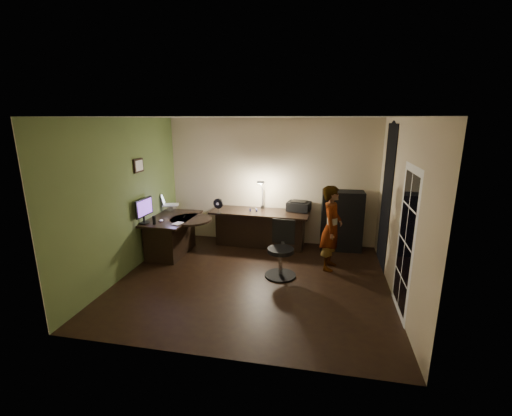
% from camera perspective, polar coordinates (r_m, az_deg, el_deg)
% --- Properties ---
extents(floor, '(4.50, 4.00, 0.01)m').
position_cam_1_polar(floor, '(5.98, -0.55, -11.98)').
color(floor, black).
rests_on(floor, ground).
extents(ceiling, '(4.50, 4.00, 0.01)m').
position_cam_1_polar(ceiling, '(5.34, -0.62, 14.97)').
color(ceiling, silver).
rests_on(ceiling, floor).
extents(wall_back, '(4.50, 0.01, 2.70)m').
position_cam_1_polar(wall_back, '(7.44, 2.57, 4.39)').
color(wall_back, '#C2B08C').
rests_on(wall_back, floor).
extents(wall_front, '(4.50, 0.01, 2.70)m').
position_cam_1_polar(wall_front, '(3.65, -7.03, -6.77)').
color(wall_front, '#C2B08C').
rests_on(wall_front, floor).
extents(wall_left, '(0.01, 4.00, 2.70)m').
position_cam_1_polar(wall_left, '(6.35, -20.95, 1.63)').
color(wall_left, '#C2B08C').
rests_on(wall_left, floor).
extents(wall_right, '(0.01, 4.00, 2.70)m').
position_cam_1_polar(wall_right, '(5.52, 22.99, -0.43)').
color(wall_right, '#C2B08C').
rests_on(wall_right, floor).
extents(green_wall_overlay, '(0.00, 4.00, 2.70)m').
position_cam_1_polar(green_wall_overlay, '(6.34, -20.83, 1.62)').
color(green_wall_overlay, '#4D612E').
rests_on(green_wall_overlay, floor).
extents(arched_doorway, '(0.01, 0.90, 2.60)m').
position_cam_1_polar(arched_doorway, '(6.63, 20.91, 1.71)').
color(arched_doorway, black).
rests_on(arched_doorway, floor).
extents(french_door, '(0.02, 0.92, 2.10)m').
position_cam_1_polar(french_door, '(5.09, 23.64, -5.28)').
color(french_door, white).
rests_on(french_door, floor).
extents(framed_picture, '(0.04, 0.30, 0.25)m').
position_cam_1_polar(framed_picture, '(6.62, -19.05, 6.71)').
color(framed_picture, black).
rests_on(framed_picture, wall_left).
extents(desk_left, '(0.85, 1.35, 0.77)m').
position_cam_1_polar(desk_left, '(7.13, -13.71, -4.51)').
color(desk_left, black).
rests_on(desk_left, floor).
extents(desk_right, '(2.10, 0.83, 0.78)m').
position_cam_1_polar(desk_right, '(7.34, 0.64, -3.48)').
color(desk_right, black).
rests_on(desk_right, floor).
extents(cabinet, '(0.85, 0.45, 1.25)m').
position_cam_1_polar(cabinet, '(7.32, 14.09, -2.06)').
color(cabinet, black).
rests_on(cabinet, floor).
extents(laptop_stand, '(0.27, 0.22, 0.11)m').
position_cam_1_polar(laptop_stand, '(7.55, -14.28, 0.07)').
color(laptop_stand, silver).
rests_on(laptop_stand, desk_left).
extents(laptop, '(0.45, 0.44, 0.25)m').
position_cam_1_polar(laptop, '(7.49, -14.09, 1.41)').
color(laptop, silver).
rests_on(laptop, laptop_stand).
extents(monitor, '(0.13, 0.52, 0.34)m').
position_cam_1_polar(monitor, '(6.72, -18.23, -1.00)').
color(monitor, black).
rests_on(monitor, desk_left).
extents(mouse, '(0.07, 0.10, 0.04)m').
position_cam_1_polar(mouse, '(6.77, -15.54, -2.02)').
color(mouse, silver).
rests_on(mouse, desk_left).
extents(phone, '(0.07, 0.14, 0.01)m').
position_cam_1_polar(phone, '(6.82, -15.46, -2.02)').
color(phone, black).
rests_on(phone, desk_left).
extents(pen, '(0.03, 0.12, 0.01)m').
position_cam_1_polar(pen, '(6.97, -11.91, -1.45)').
color(pen, black).
rests_on(pen, desk_left).
extents(speaker, '(0.08, 0.08, 0.16)m').
position_cam_1_polar(speaker, '(6.61, -16.61, -1.94)').
color(speaker, black).
rests_on(speaker, desk_left).
extents(notepad, '(0.19, 0.23, 0.01)m').
position_cam_1_polar(notepad, '(6.56, -12.92, -2.52)').
color(notepad, silver).
rests_on(notepad, desk_left).
extents(desk_fan, '(0.22, 0.15, 0.32)m').
position_cam_1_polar(desk_fan, '(7.01, -6.25, 0.33)').
color(desk_fan, black).
rests_on(desk_fan, desk_right).
extents(headphones, '(0.19, 0.13, 0.08)m').
position_cam_1_polar(headphones, '(7.13, -0.45, -0.31)').
color(headphones, navy).
rests_on(headphones, desk_right).
extents(printer, '(0.52, 0.44, 0.21)m').
position_cam_1_polar(printer, '(7.27, 7.14, 0.38)').
color(printer, black).
rests_on(printer, desk_right).
extents(desk_lamp, '(0.19, 0.32, 0.68)m').
position_cam_1_polar(desk_lamp, '(7.33, 1.08, 2.50)').
color(desk_lamp, black).
rests_on(desk_lamp, desk_right).
extents(office_chair, '(0.59, 0.59, 0.98)m').
position_cam_1_polar(office_chair, '(5.93, 4.14, -7.01)').
color(office_chair, black).
rests_on(office_chair, floor).
extents(person, '(0.47, 0.61, 1.55)m').
position_cam_1_polar(person, '(6.30, 12.45, -3.28)').
color(person, '#D8A88C').
rests_on(person, floor).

